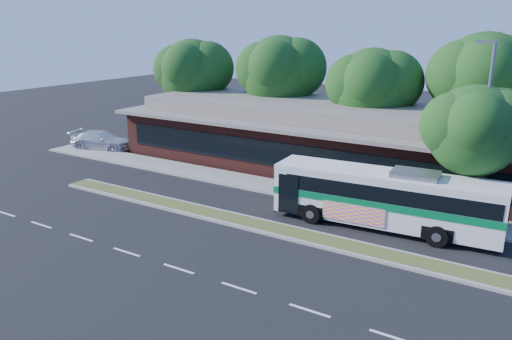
# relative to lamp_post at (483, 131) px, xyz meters

# --- Properties ---
(ground) EXTENTS (120.00, 120.00, 0.00)m
(ground) POSITION_rel_lamp_post_xyz_m (-9.56, -6.00, -4.90)
(ground) COLOR black
(ground) RESTS_ON ground
(median_strip) EXTENTS (26.00, 1.10, 0.15)m
(median_strip) POSITION_rel_lamp_post_xyz_m (-9.56, -5.40, -4.83)
(median_strip) COLOR #485725
(median_strip) RESTS_ON ground
(sidewalk) EXTENTS (44.00, 2.60, 0.12)m
(sidewalk) POSITION_rel_lamp_post_xyz_m (-9.56, 0.40, -4.84)
(sidewalk) COLOR gray
(sidewalk) RESTS_ON ground
(parking_lot) EXTENTS (14.00, 12.00, 0.01)m
(parking_lot) POSITION_rel_lamp_post_xyz_m (-27.56, 4.00, -4.90)
(parking_lot) COLOR black
(parking_lot) RESTS_ON ground
(plaza_building) EXTENTS (33.20, 11.20, 4.45)m
(plaza_building) POSITION_rel_lamp_post_xyz_m (-9.56, 6.99, -2.77)
(plaza_building) COLOR #511F19
(plaza_building) RESTS_ON ground
(lamp_post) EXTENTS (0.93, 0.18, 9.07)m
(lamp_post) POSITION_rel_lamp_post_xyz_m (0.00, 0.00, 0.00)
(lamp_post) COLOR slate
(lamp_post) RESTS_ON ground
(tree_bg_a) EXTENTS (6.47, 5.80, 8.63)m
(tree_bg_a) POSITION_rel_lamp_post_xyz_m (-24.15, 9.14, 0.97)
(tree_bg_a) COLOR black
(tree_bg_a) RESTS_ON ground
(tree_bg_b) EXTENTS (6.69, 6.00, 9.00)m
(tree_bg_b) POSITION_rel_lamp_post_xyz_m (-16.13, 10.14, 1.24)
(tree_bg_b) COLOR black
(tree_bg_b) RESTS_ON ground
(tree_bg_c) EXTENTS (6.24, 5.60, 8.26)m
(tree_bg_c) POSITION_rel_lamp_post_xyz_m (-8.16, 9.13, 0.69)
(tree_bg_c) COLOR black
(tree_bg_c) RESTS_ON ground
(tree_bg_d) EXTENTS (6.91, 6.20, 9.37)m
(tree_bg_d) POSITION_rel_lamp_post_xyz_m (-1.12, 10.15, 1.52)
(tree_bg_d) COLOR black
(tree_bg_d) RESTS_ON ground
(transit_bus) EXTENTS (11.14, 3.16, 3.09)m
(transit_bus) POSITION_rel_lamp_post_xyz_m (-3.73, -2.20, -3.18)
(transit_bus) COLOR white
(transit_bus) RESTS_ON ground
(sedan) EXTENTS (5.45, 3.31, 1.48)m
(sedan) POSITION_rel_lamp_post_xyz_m (-28.46, 1.80, -4.16)
(sedan) COLOR silver
(sedan) RESTS_ON ground
(sidewalk_tree) EXTENTS (4.92, 4.41, 7.06)m
(sidewalk_tree) POSITION_rel_lamp_post_xyz_m (-0.09, 0.31, 0.05)
(sidewalk_tree) COLOR black
(sidewalk_tree) RESTS_ON ground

